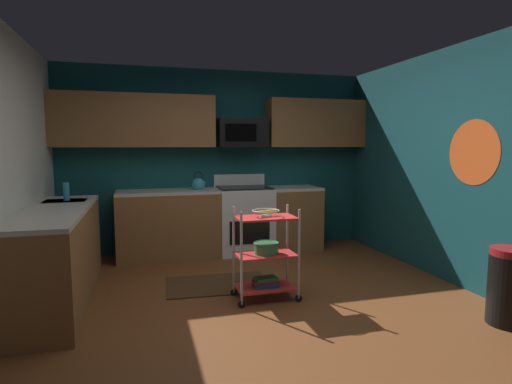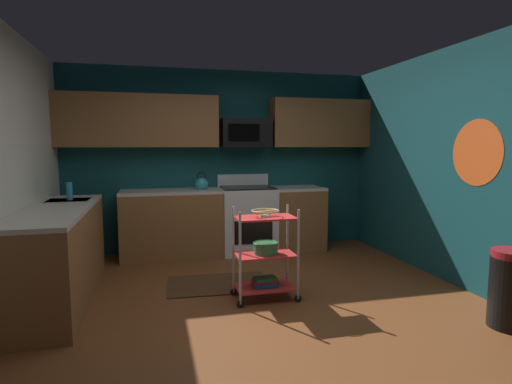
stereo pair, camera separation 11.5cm
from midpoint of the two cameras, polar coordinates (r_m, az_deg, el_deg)
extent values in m
cube|color=brown|center=(4.00, 2.03, -16.21)|extent=(4.40, 4.80, 0.04)
cube|color=#14474C|center=(6.07, -4.28, 4.34)|extent=(4.52, 0.06, 2.60)
cube|color=#14474C|center=(4.82, 28.55, 3.04)|extent=(0.06, 4.80, 2.60)
cylinder|color=#E5591E|center=(4.75, 28.86, 4.80)|extent=(0.00, 0.67, 0.67)
cube|color=brown|center=(5.84, -3.66, -4.24)|extent=(2.85, 0.60, 0.88)
cube|color=beige|center=(5.77, -3.69, 0.25)|extent=(2.85, 0.60, 0.04)
cube|color=brown|center=(4.50, -25.03, -8.07)|extent=(0.60, 2.14, 0.88)
cube|color=beige|center=(4.41, -25.32, -2.26)|extent=(0.60, 2.14, 0.04)
cube|color=#B7BABC|center=(5.02, -23.91, -1.90)|extent=(0.44, 0.36, 0.16)
cube|color=white|center=(5.90, -0.66, -3.92)|extent=(0.76, 0.64, 0.92)
cube|color=black|center=(5.61, 0.11, -5.60)|extent=(0.56, 0.01, 0.32)
cube|color=white|center=(6.11, -1.30, 1.64)|extent=(0.76, 0.06, 0.18)
cube|color=black|center=(5.83, -0.67, 0.63)|extent=(0.72, 0.60, 0.02)
cube|color=brown|center=(5.79, -15.37, 9.47)|extent=(2.11, 0.33, 0.70)
cube|color=brown|center=(6.30, 9.34, 9.35)|extent=(1.49, 0.33, 0.70)
cube|color=black|center=(5.91, -0.93, 8.18)|extent=(0.70, 0.38, 0.40)
cube|color=black|center=(5.71, -1.07, 8.24)|extent=(0.44, 0.01, 0.24)
cylinder|color=silver|center=(3.87, -1.34, -9.21)|extent=(0.02, 0.02, 0.88)
cylinder|color=black|center=(4.01, -1.32, -15.27)|extent=(0.07, 0.02, 0.07)
cylinder|color=silver|center=(4.03, 6.70, -8.62)|extent=(0.02, 0.02, 0.88)
cylinder|color=black|center=(4.17, 6.62, -14.47)|extent=(0.07, 0.02, 0.07)
cylinder|color=silver|center=(4.19, -2.36, -8.00)|extent=(0.02, 0.02, 0.88)
cylinder|color=black|center=(4.32, -2.33, -13.66)|extent=(0.07, 0.02, 0.07)
cylinder|color=silver|center=(4.34, 5.12, -7.52)|extent=(0.02, 0.02, 0.88)
cylinder|color=black|center=(4.47, 5.07, -13.01)|extent=(0.07, 0.02, 0.07)
cube|color=red|center=(4.20, 2.06, -13.01)|extent=(0.58, 0.34, 0.02)
cube|color=red|center=(4.11, 2.08, -8.67)|extent=(0.58, 0.34, 0.02)
cube|color=red|center=(4.03, 2.10, -3.58)|extent=(0.58, 0.34, 0.02)
torus|color=silver|center=(4.01, 2.11, -2.61)|extent=(0.27, 0.27, 0.01)
cylinder|color=silver|center=(4.02, 2.10, -3.31)|extent=(0.12, 0.12, 0.02)
ellipsoid|color=yellow|center=(4.04, 2.70, -2.76)|extent=(0.17, 0.09, 0.04)
ellipsoid|color=yellow|center=(3.99, 1.50, -2.88)|extent=(0.17, 0.09, 0.04)
cylinder|color=#387F4C|center=(4.09, 2.16, -7.81)|extent=(0.24, 0.24, 0.11)
torus|color=#387F4C|center=(4.08, 2.16, -7.08)|extent=(0.25, 0.25, 0.01)
cube|color=#1E4C8C|center=(4.19, 2.06, -12.66)|extent=(0.25, 0.19, 0.04)
cube|color=#B22626|center=(4.18, 2.06, -12.25)|extent=(0.26, 0.14, 0.03)
cube|color=#26723F|center=(4.18, 2.07, -11.90)|extent=(0.23, 0.16, 0.03)
sphere|color=teal|center=(5.71, -6.98, 1.08)|extent=(0.18, 0.18, 0.18)
sphere|color=black|center=(5.71, -6.99, 1.95)|extent=(0.03, 0.03, 0.03)
cone|color=teal|center=(5.72, -6.18, 1.28)|extent=(0.09, 0.04, 0.06)
torus|color=black|center=(5.70, -7.00, 2.20)|extent=(0.12, 0.01, 0.12)
cylinder|color=#2D8CBF|center=(4.97, -23.83, 0.12)|extent=(0.06, 0.06, 0.20)
cylinder|color=black|center=(4.15, 32.52, -11.67)|extent=(0.34, 0.34, 0.60)
cube|color=#472D19|center=(4.65, -4.51, -12.57)|extent=(1.14, 0.77, 0.01)
camera|label=1|loc=(0.06, -89.21, 0.09)|focal=28.88mm
camera|label=2|loc=(0.06, 90.79, -0.09)|focal=28.88mm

